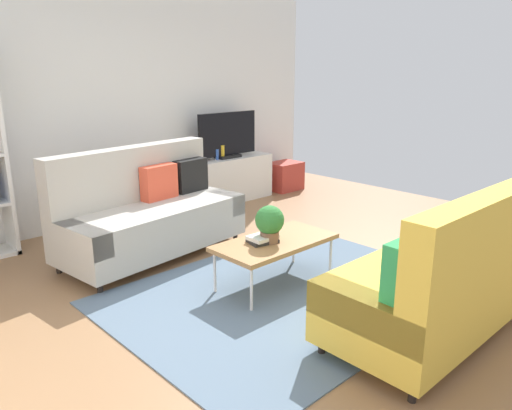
% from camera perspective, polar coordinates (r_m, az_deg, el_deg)
% --- Properties ---
extents(ground_plane, '(7.68, 7.68, 0.00)m').
position_cam_1_polar(ground_plane, '(4.56, 2.52, -8.73)').
color(ground_plane, '#936B47').
extents(wall_far, '(6.40, 0.12, 2.90)m').
position_cam_1_polar(wall_far, '(6.43, -15.90, 11.21)').
color(wall_far, white).
rests_on(wall_far, ground_plane).
extents(area_rug, '(2.90, 2.20, 0.01)m').
position_cam_1_polar(area_rug, '(4.33, 3.62, -10.05)').
color(area_rug, slate).
rests_on(area_rug, ground_plane).
extents(couch_beige, '(1.99, 1.06, 1.10)m').
position_cam_1_polar(couch_beige, '(5.16, -12.24, -0.86)').
color(couch_beige, '#B2ADA3').
rests_on(couch_beige, ground_plane).
extents(couch_green, '(1.91, 0.86, 1.10)m').
position_cam_1_polar(couch_green, '(3.80, 21.09, -7.76)').
color(couch_green, gold).
rests_on(couch_green, ground_plane).
extents(coffee_table, '(1.10, 0.56, 0.42)m').
position_cam_1_polar(coffee_table, '(4.34, 2.23, -4.42)').
color(coffee_table, '#9E7042').
rests_on(coffee_table, ground_plane).
extents(tv_console, '(1.40, 0.44, 0.64)m').
position_cam_1_polar(tv_console, '(7.14, -3.33, 2.98)').
color(tv_console, silver).
rests_on(tv_console, ground_plane).
extents(tv, '(1.00, 0.20, 0.64)m').
position_cam_1_polar(tv, '(7.02, -3.31, 8.00)').
color(tv, black).
rests_on(tv, tv_console).
extents(storage_trunk, '(0.52, 0.40, 0.44)m').
position_cam_1_polar(storage_trunk, '(7.84, 3.31, 3.36)').
color(storage_trunk, '#B2382D').
rests_on(storage_trunk, ground_plane).
extents(potted_plant, '(0.25, 0.25, 0.33)m').
position_cam_1_polar(potted_plant, '(4.23, 1.59, -2.02)').
color(potted_plant, brown).
rests_on(potted_plant, coffee_table).
extents(table_book_0, '(0.28, 0.23, 0.03)m').
position_cam_1_polar(table_book_0, '(4.27, 0.78, -4.15)').
color(table_book_0, '#262626').
rests_on(table_book_0, coffee_table).
extents(table_book_1, '(0.25, 0.19, 0.03)m').
position_cam_1_polar(table_book_1, '(4.26, 0.78, -3.75)').
color(table_book_1, silver).
rests_on(table_book_1, table_book_0).
extents(vase_0, '(0.12, 0.12, 0.16)m').
position_cam_1_polar(vase_0, '(6.75, -7.44, 5.61)').
color(vase_0, silver).
rests_on(vase_0, tv_console).
extents(vase_1, '(0.12, 0.12, 0.18)m').
position_cam_1_polar(vase_1, '(6.86, -6.20, 5.88)').
color(vase_1, '#B24C4C').
rests_on(vase_1, tv_console).
extents(bottle_0, '(0.05, 0.05, 0.15)m').
position_cam_1_polar(bottle_0, '(6.90, -4.53, 5.85)').
color(bottle_0, '#3359B2').
rests_on(bottle_0, tv_console).
extents(bottle_1, '(0.06, 0.06, 0.19)m').
position_cam_1_polar(bottle_1, '(6.96, -3.90, 6.14)').
color(bottle_1, gold).
rests_on(bottle_1, tv_console).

